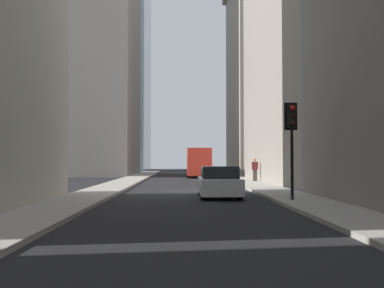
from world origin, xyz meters
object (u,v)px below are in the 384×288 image
(sedan_white, at_px, (219,183))
(pedestrian, at_px, (255,169))
(delivery_truck, at_px, (199,163))
(discarded_bottle, at_px, (291,197))
(traffic_light_foreground, at_px, (292,128))

(sedan_white, distance_m, pedestrian, 14.26)
(sedan_white, relative_size, pedestrian, 2.53)
(delivery_truck, distance_m, discarded_bottle, 28.33)
(delivery_truck, bearing_deg, pedestrian, -161.84)
(sedan_white, xyz_separation_m, traffic_light_foreground, (-2.91, -2.64, 2.30))
(sedan_white, height_order, pedestrian, pedestrian)
(sedan_white, xyz_separation_m, discarded_bottle, (-2.94, -2.56, -0.42))
(delivery_truck, distance_m, pedestrian, 12.10)
(traffic_light_foreground, relative_size, discarded_bottle, 14.22)
(discarded_bottle, bearing_deg, pedestrian, -4.15)
(sedan_white, height_order, discarded_bottle, sedan_white)
(pedestrian, bearing_deg, sedan_white, 164.67)
(traffic_light_foreground, bearing_deg, sedan_white, 42.13)
(delivery_truck, bearing_deg, sedan_white, 180.00)
(delivery_truck, relative_size, discarded_bottle, 23.93)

